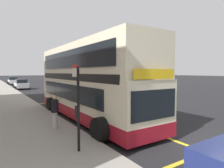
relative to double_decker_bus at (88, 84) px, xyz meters
name	(u,v)px	position (x,y,z in m)	size (l,w,h in m)	color
ground_plane	(40,88)	(2.46, 24.22, -2.07)	(260.00, 260.00, 0.00)	black
double_decker_bus	(88,84)	(0.00, 0.00, 0.00)	(3.22, 11.14, 4.40)	beige
bus_bay_markings	(86,118)	(-0.13, 0.07, -2.06)	(2.83, 14.00, 0.01)	yellow
bus_stop_sign	(77,101)	(-2.58, -4.56, -0.25)	(0.09, 0.51, 2.89)	black
parked_car_white_across	(13,81)	(-0.35, 37.75, -1.27)	(2.09, 4.20, 1.62)	silver
parked_car_silver_distant	(21,84)	(-0.57, 23.37, -1.27)	(2.09, 4.20, 1.62)	#B2B5BA
pedestrian_waiting_near_sign	(55,111)	(-2.46, -1.53, -1.09)	(0.34, 0.34, 1.55)	#B7B2AD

